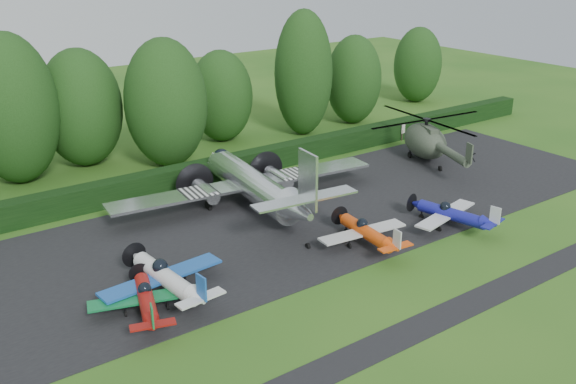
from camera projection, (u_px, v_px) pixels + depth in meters
ground at (332, 290)px, 39.15m from camera, size 160.00×160.00×0.00m
apron at (245, 233)px, 46.72m from camera, size 70.00×18.00×0.01m
taxiway_verge at (403, 336)px, 34.60m from camera, size 70.00×2.00×0.00m
hedgerow at (177, 189)px, 55.05m from camera, size 90.00×1.60×2.00m
transport_plane at (254, 185)px, 50.41m from camera, size 22.57×17.31×7.23m
light_plane_red at (146, 299)px, 36.14m from camera, size 6.42×6.75×2.47m
light_plane_white at (166, 277)px, 38.05m from camera, size 7.82×8.22×3.01m
light_plane_orange at (366, 232)px, 44.40m from camera, size 6.70×7.04×2.57m
light_plane_blue at (451, 214)px, 47.34m from camera, size 6.75×7.10×2.59m
helicopter at (426, 138)px, 61.56m from camera, size 12.86×15.06×4.14m
sign_board at (409, 127)px, 69.08m from camera, size 3.13×0.12×1.76m
tree_0 at (166, 103)px, 58.87m from camera, size 7.62×7.62×11.99m
tree_1 at (12, 109)px, 54.49m from camera, size 7.80×7.80×13.10m
tree_5 at (418, 65)px, 83.44m from camera, size 6.17×6.17×9.73m
tree_6 at (354, 80)px, 73.46m from camera, size 6.31×6.31×10.16m
tree_7 at (81, 108)px, 59.21m from camera, size 7.54×7.54×11.02m
tree_8 at (221, 96)px, 66.91m from camera, size 6.61×6.61×9.59m
tree_11 at (303, 73)px, 68.46m from camera, size 6.25×6.25×13.44m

